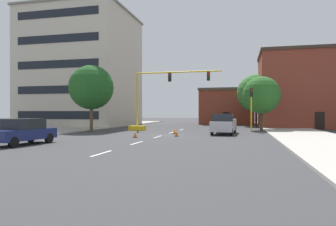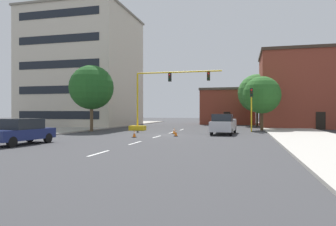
{
  "view_description": "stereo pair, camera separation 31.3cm",
  "coord_description": "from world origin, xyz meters",
  "px_view_note": "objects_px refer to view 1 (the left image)",
  "views": [
    {
      "loc": [
        7.13,
        -28.62,
        2.19
      ],
      "look_at": [
        -0.83,
        4.26,
        2.07
      ],
      "focal_mm": 32.29,
      "sensor_mm": 36.0,
      "label": 1
    },
    {
      "loc": [
        7.43,
        -28.55,
        2.19
      ],
      "look_at": [
        -0.83,
        4.26,
        2.07
      ],
      "focal_mm": 32.29,
      "sensor_mm": 36.0,
      "label": 2
    }
  ],
  "objects_px": {
    "traffic_cone_roadside_c": "(135,134)",
    "tree_right_mid": "(261,95)",
    "sedan_navy_near_left": "(23,131)",
    "pickup_truck_silver": "(224,124)",
    "traffic_light_pole_right": "(251,100)",
    "tree_left_near": "(91,87)",
    "traffic_cone_roadside_b": "(175,131)",
    "traffic_signal_gantry": "(149,111)",
    "traffic_cone_roadside_a": "(177,133)",
    "tree_right_far": "(256,93)"
  },
  "relations": [
    {
      "from": "traffic_cone_roadside_c",
      "to": "tree_right_mid",
      "type": "bearing_deg",
      "value": 49.26
    },
    {
      "from": "sedan_navy_near_left",
      "to": "pickup_truck_silver",
      "type": "bearing_deg",
      "value": 45.81
    },
    {
      "from": "traffic_light_pole_right",
      "to": "sedan_navy_near_left",
      "type": "bearing_deg",
      "value": -131.66
    },
    {
      "from": "tree_left_near",
      "to": "traffic_light_pole_right",
      "type": "bearing_deg",
      "value": 11.75
    },
    {
      "from": "tree_right_mid",
      "to": "traffic_cone_roadside_b",
      "type": "distance_m",
      "value": 12.65
    },
    {
      "from": "traffic_signal_gantry",
      "to": "traffic_cone_roadside_a",
      "type": "height_order",
      "value": "traffic_signal_gantry"
    },
    {
      "from": "tree_left_near",
      "to": "pickup_truck_silver",
      "type": "height_order",
      "value": "tree_left_near"
    },
    {
      "from": "pickup_truck_silver",
      "to": "sedan_navy_near_left",
      "type": "bearing_deg",
      "value": -134.19
    },
    {
      "from": "traffic_light_pole_right",
      "to": "tree_right_far",
      "type": "relative_size",
      "value": 0.6
    },
    {
      "from": "traffic_cone_roadside_b",
      "to": "pickup_truck_silver",
      "type": "bearing_deg",
      "value": 11.81
    },
    {
      "from": "pickup_truck_silver",
      "to": "sedan_navy_near_left",
      "type": "distance_m",
      "value": 17.98
    },
    {
      "from": "traffic_light_pole_right",
      "to": "tree_right_far",
      "type": "distance_m",
      "value": 13.76
    },
    {
      "from": "traffic_cone_roadside_a",
      "to": "traffic_cone_roadside_c",
      "type": "relative_size",
      "value": 1.04
    },
    {
      "from": "traffic_signal_gantry",
      "to": "tree_left_near",
      "type": "relative_size",
      "value": 1.45
    },
    {
      "from": "traffic_light_pole_right",
      "to": "tree_right_mid",
      "type": "relative_size",
      "value": 0.75
    },
    {
      "from": "pickup_truck_silver",
      "to": "tree_right_far",
      "type": "bearing_deg",
      "value": 77.69
    },
    {
      "from": "tree_right_mid",
      "to": "traffic_cone_roadside_b",
      "type": "bearing_deg",
      "value": -136.8
    },
    {
      "from": "traffic_signal_gantry",
      "to": "traffic_cone_roadside_b",
      "type": "xyz_separation_m",
      "value": [
        4.05,
        -4.65,
        -2.05
      ]
    },
    {
      "from": "pickup_truck_silver",
      "to": "traffic_cone_roadside_a",
      "type": "bearing_deg",
      "value": -136.73
    },
    {
      "from": "tree_right_far",
      "to": "tree_right_mid",
      "type": "bearing_deg",
      "value": -89.49
    },
    {
      "from": "tree_right_mid",
      "to": "traffic_cone_roadside_c",
      "type": "relative_size",
      "value": 10.7
    },
    {
      "from": "traffic_signal_gantry",
      "to": "pickup_truck_silver",
      "type": "distance_m",
      "value": 9.65
    },
    {
      "from": "traffic_light_pole_right",
      "to": "tree_right_far",
      "type": "xyz_separation_m",
      "value": [
        1.17,
        13.63,
        1.52
      ]
    },
    {
      "from": "traffic_light_pole_right",
      "to": "traffic_cone_roadside_b",
      "type": "height_order",
      "value": "traffic_light_pole_right"
    },
    {
      "from": "traffic_cone_roadside_a",
      "to": "traffic_cone_roadside_c",
      "type": "bearing_deg",
      "value": -148.03
    },
    {
      "from": "traffic_signal_gantry",
      "to": "pickup_truck_silver",
      "type": "relative_size",
      "value": 1.95
    },
    {
      "from": "tree_right_mid",
      "to": "traffic_cone_roadside_c",
      "type": "bearing_deg",
      "value": -130.74
    },
    {
      "from": "pickup_truck_silver",
      "to": "traffic_cone_roadside_a",
      "type": "relative_size",
      "value": 8.82
    },
    {
      "from": "traffic_cone_roadside_b",
      "to": "traffic_signal_gantry",
      "type": "bearing_deg",
      "value": 131.06
    },
    {
      "from": "sedan_navy_near_left",
      "to": "traffic_cone_roadside_c",
      "type": "bearing_deg",
      "value": 53.19
    },
    {
      "from": "traffic_cone_roadside_a",
      "to": "traffic_cone_roadside_b",
      "type": "height_order",
      "value": "traffic_cone_roadside_a"
    },
    {
      "from": "traffic_light_pole_right",
      "to": "tree_left_near",
      "type": "distance_m",
      "value": 17.85
    },
    {
      "from": "pickup_truck_silver",
      "to": "traffic_cone_roadside_a",
      "type": "xyz_separation_m",
      "value": [
        -3.98,
        -3.75,
        -0.67
      ]
    },
    {
      "from": "traffic_light_pole_right",
      "to": "pickup_truck_silver",
      "type": "xyz_separation_m",
      "value": [
        -2.74,
        -4.27,
        -2.55
      ]
    },
    {
      "from": "traffic_cone_roadside_b",
      "to": "tree_left_near",
      "type": "bearing_deg",
      "value": 170.56
    },
    {
      "from": "traffic_signal_gantry",
      "to": "tree_left_near",
      "type": "xyz_separation_m",
      "value": [
        -5.86,
        -3.0,
        2.59
      ]
    },
    {
      "from": "tree_right_far",
      "to": "traffic_cone_roadside_c",
      "type": "relative_size",
      "value": 13.29
    },
    {
      "from": "tree_left_near",
      "to": "traffic_cone_roadside_c",
      "type": "height_order",
      "value": "tree_left_near"
    },
    {
      "from": "tree_left_near",
      "to": "tree_right_far",
      "type": "bearing_deg",
      "value": 42.86
    },
    {
      "from": "tree_right_far",
      "to": "tree_left_near",
      "type": "bearing_deg",
      "value": -137.14
    },
    {
      "from": "sedan_navy_near_left",
      "to": "traffic_cone_roadside_b",
      "type": "xyz_separation_m",
      "value": [
        7.76,
        11.89,
        -0.59
      ]
    },
    {
      "from": "traffic_light_pole_right",
      "to": "tree_left_near",
      "type": "height_order",
      "value": "tree_left_near"
    },
    {
      "from": "sedan_navy_near_left",
      "to": "tree_right_far",
      "type": "bearing_deg",
      "value": 61.91
    },
    {
      "from": "tree_right_mid",
      "to": "traffic_cone_roadside_c",
      "type": "xyz_separation_m",
      "value": [
        -11.19,
        -12.99,
        -3.9
      ]
    },
    {
      "from": "tree_left_near",
      "to": "sedan_navy_near_left",
      "type": "bearing_deg",
      "value": -80.95
    },
    {
      "from": "traffic_signal_gantry",
      "to": "tree_right_far",
      "type": "xyz_separation_m",
      "value": [
        12.73,
        14.25,
        2.7
      ]
    },
    {
      "from": "traffic_light_pole_right",
      "to": "traffic_cone_roadside_b",
      "type": "relative_size",
      "value": 7.93
    },
    {
      "from": "tree_left_near",
      "to": "traffic_cone_roadside_a",
      "type": "bearing_deg",
      "value": -22.35
    },
    {
      "from": "traffic_signal_gantry",
      "to": "traffic_cone_roadside_b",
      "type": "bearing_deg",
      "value": -48.94
    },
    {
      "from": "tree_right_mid",
      "to": "traffic_cone_roadside_a",
      "type": "xyz_separation_m",
      "value": [
        -7.98,
        -10.99,
        -3.89
      ]
    }
  ]
}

